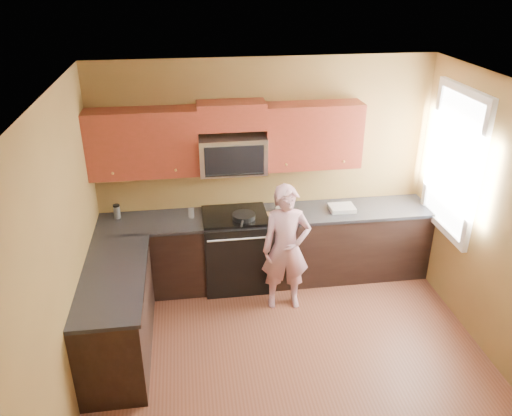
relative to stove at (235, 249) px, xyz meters
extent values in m
plane|color=brown|center=(0.40, -1.68, -0.47)|extent=(4.00, 4.00, 0.00)
plane|color=white|center=(0.40, -1.68, 2.23)|extent=(4.00, 4.00, 0.00)
plane|color=brown|center=(0.40, 0.32, 0.88)|extent=(4.00, 0.00, 4.00)
plane|color=brown|center=(-1.60, -1.68, 0.88)|extent=(0.00, 4.00, 4.00)
cube|color=black|center=(0.40, 0.02, -0.03)|extent=(4.00, 0.60, 0.88)
cube|color=black|center=(-1.30, -1.08, -0.03)|extent=(0.60, 1.60, 0.88)
cube|color=black|center=(0.40, 0.01, 0.43)|extent=(4.00, 0.62, 0.04)
cube|color=black|center=(-1.29, -1.08, 0.43)|extent=(0.62, 1.60, 0.04)
cube|color=maroon|center=(0.00, 0.16, 1.62)|extent=(0.76, 0.33, 0.30)
imported|color=#CA6586|center=(0.52, -0.53, 0.27)|extent=(0.57, 0.39, 1.50)
cube|color=#B27F47|center=(0.42, -0.01, 0.45)|extent=(0.13, 0.13, 0.01)
ellipsoid|color=silver|center=(0.71, -0.13, 0.48)|extent=(0.14, 0.15, 0.06)
ellipsoid|color=silver|center=(0.56, 0.07, 0.48)|extent=(0.16, 0.16, 0.07)
cube|color=silver|center=(1.31, 0.00, 0.47)|extent=(0.30, 0.24, 0.05)
cylinder|color=silver|center=(-0.51, 0.05, 0.51)|extent=(0.07, 0.07, 0.12)
camera|label=1|loc=(-0.51, -5.34, 3.15)|focal=35.67mm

